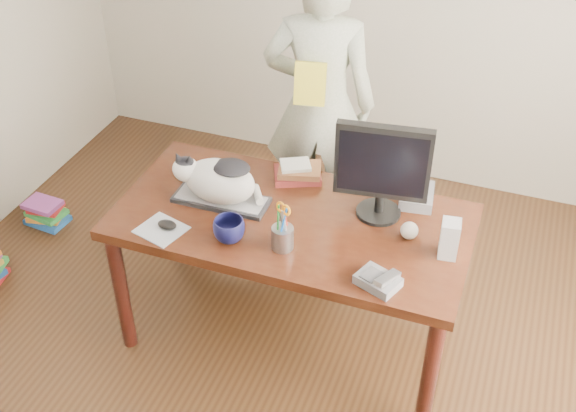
{
  "coord_description": "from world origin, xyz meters",
  "views": [
    {
      "loc": [
        0.87,
        -1.81,
        2.74
      ],
      "look_at": [
        0.0,
        0.55,
        0.85
      ],
      "focal_mm": 45.0,
      "sensor_mm": 36.0,
      "label": 1
    }
  ],
  "objects_px": {
    "coffee_mug": "(229,230)",
    "book_stack": "(298,172)",
    "monitor": "(382,167)",
    "phone": "(379,280)",
    "calculator": "(417,196)",
    "person": "(320,105)",
    "cat": "(217,179)",
    "book_pile_b": "(46,213)",
    "baseball": "(409,230)",
    "desk": "(297,233)",
    "mouse": "(167,225)",
    "keyboard": "(221,200)",
    "pen_cup": "(283,235)",
    "speaker": "(449,239)"
  },
  "relations": [
    {
      "from": "desk",
      "to": "book_stack",
      "type": "distance_m",
      "value": 0.3
    },
    {
      "from": "baseball",
      "to": "calculator",
      "type": "xyz_separation_m",
      "value": [
        -0.03,
        0.28,
        -0.01
      ]
    },
    {
      "from": "coffee_mug",
      "to": "book_stack",
      "type": "relative_size",
      "value": 0.51
    },
    {
      "from": "cat",
      "to": "baseball",
      "type": "xyz_separation_m",
      "value": [
        0.89,
        0.05,
        -0.09
      ]
    },
    {
      "from": "desk",
      "to": "baseball",
      "type": "relative_size",
      "value": 20.66
    },
    {
      "from": "monitor",
      "to": "person",
      "type": "bearing_deg",
      "value": 117.97
    },
    {
      "from": "monitor",
      "to": "baseball",
      "type": "height_order",
      "value": "monitor"
    },
    {
      "from": "coffee_mug",
      "to": "book_pile_b",
      "type": "bearing_deg",
      "value": 158.77
    },
    {
      "from": "desk",
      "to": "pen_cup",
      "type": "relative_size",
      "value": 6.67
    },
    {
      "from": "keyboard",
      "to": "pen_cup",
      "type": "xyz_separation_m",
      "value": [
        0.38,
        -0.21,
        0.05
      ]
    },
    {
      "from": "book_pile_b",
      "to": "baseball",
      "type": "bearing_deg",
      "value": -7.82
    },
    {
      "from": "baseball",
      "to": "desk",
      "type": "bearing_deg",
      "value": 176.03
    },
    {
      "from": "monitor",
      "to": "book_stack",
      "type": "xyz_separation_m",
      "value": [
        -0.44,
        0.16,
        -0.23
      ]
    },
    {
      "from": "monitor",
      "to": "calculator",
      "type": "relative_size",
      "value": 2.14
    },
    {
      "from": "phone",
      "to": "book_stack",
      "type": "xyz_separation_m",
      "value": [
        -0.56,
        0.6,
        0.01
      ]
    },
    {
      "from": "baseball",
      "to": "book_pile_b",
      "type": "relative_size",
      "value": 0.3
    },
    {
      "from": "speaker",
      "to": "book_pile_b",
      "type": "distance_m",
      "value": 2.57
    },
    {
      "from": "keyboard",
      "to": "cat",
      "type": "distance_m",
      "value": 0.12
    },
    {
      "from": "keyboard",
      "to": "pen_cup",
      "type": "distance_m",
      "value": 0.44
    },
    {
      "from": "book_stack",
      "to": "keyboard",
      "type": "bearing_deg",
      "value": -152.02
    },
    {
      "from": "speaker",
      "to": "book_stack",
      "type": "bearing_deg",
      "value": 150.69
    },
    {
      "from": "cat",
      "to": "monitor",
      "type": "distance_m",
      "value": 0.75
    },
    {
      "from": "keyboard",
      "to": "person",
      "type": "bearing_deg",
      "value": 76.61
    },
    {
      "from": "book_stack",
      "to": "cat",
      "type": "bearing_deg",
      "value": -153.24
    },
    {
      "from": "calculator",
      "to": "person",
      "type": "bearing_deg",
      "value": 132.31
    },
    {
      "from": "pen_cup",
      "to": "book_pile_b",
      "type": "distance_m",
      "value": 1.99
    },
    {
      "from": "coffee_mug",
      "to": "pen_cup",
      "type": "bearing_deg",
      "value": 7.86
    },
    {
      "from": "monitor",
      "to": "pen_cup",
      "type": "relative_size",
      "value": 1.94
    },
    {
      "from": "monitor",
      "to": "book_stack",
      "type": "relative_size",
      "value": 1.74
    },
    {
      "from": "monitor",
      "to": "person",
      "type": "xyz_separation_m",
      "value": [
        -0.52,
        0.73,
        -0.17
      ]
    },
    {
      "from": "monitor",
      "to": "mouse",
      "type": "xyz_separation_m",
      "value": [
        -0.85,
        -0.41,
        -0.24
      ]
    },
    {
      "from": "person",
      "to": "calculator",
      "type": "bearing_deg",
      "value": 128.93
    },
    {
      "from": "mouse",
      "to": "desk",
      "type": "bearing_deg",
      "value": 50.55
    },
    {
      "from": "coffee_mug",
      "to": "book_stack",
      "type": "height_order",
      "value": "coffee_mug"
    },
    {
      "from": "phone",
      "to": "calculator",
      "type": "relative_size",
      "value": 0.91
    },
    {
      "from": "baseball",
      "to": "person",
      "type": "bearing_deg",
      "value": 129.39
    },
    {
      "from": "coffee_mug",
      "to": "book_pile_b",
      "type": "height_order",
      "value": "coffee_mug"
    },
    {
      "from": "cat",
      "to": "book_stack",
      "type": "distance_m",
      "value": 0.43
    },
    {
      "from": "phone",
      "to": "baseball",
      "type": "distance_m",
      "value": 0.34
    },
    {
      "from": "speaker",
      "to": "book_stack",
      "type": "xyz_separation_m",
      "value": [
        -0.78,
        0.32,
        -0.05
      ]
    },
    {
      "from": "pen_cup",
      "to": "mouse",
      "type": "distance_m",
      "value": 0.53
    },
    {
      "from": "pen_cup",
      "to": "book_pile_b",
      "type": "bearing_deg",
      "value": 162.33
    },
    {
      "from": "mouse",
      "to": "book_pile_b",
      "type": "height_order",
      "value": "mouse"
    },
    {
      "from": "calculator",
      "to": "desk",
      "type": "bearing_deg",
      "value": -161.78
    },
    {
      "from": "phone",
      "to": "book_pile_b",
      "type": "bearing_deg",
      "value": -175.17
    },
    {
      "from": "cat",
      "to": "book_stack",
      "type": "bearing_deg",
      "value": 46.26
    },
    {
      "from": "monitor",
      "to": "phone",
      "type": "bearing_deg",
      "value": -82.67
    },
    {
      "from": "pen_cup",
      "to": "calculator",
      "type": "height_order",
      "value": "pen_cup"
    },
    {
      "from": "coffee_mug",
      "to": "person",
      "type": "xyz_separation_m",
      "value": [
        0.04,
        1.11,
        0.04
      ]
    },
    {
      "from": "cat",
      "to": "monitor",
      "type": "xyz_separation_m",
      "value": [
        0.72,
        0.15,
        0.14
      ]
    }
  ]
}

